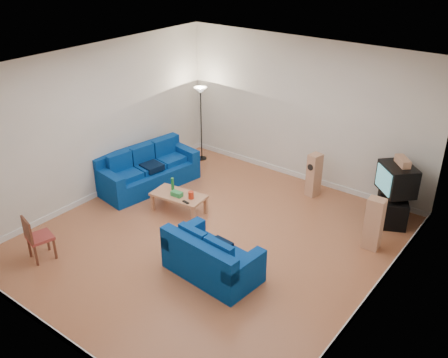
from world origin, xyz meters
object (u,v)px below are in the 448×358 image
Objects in this scene: sofa_three_seat at (147,172)px; coffee_table at (179,197)px; tv_stand at (392,208)px; sofa_loveseat at (211,260)px; television at (397,179)px.

sofa_three_seat reaches higher than coffee_table.
tv_stand is at bearing 32.91° from coffee_table.
coffee_table is at bearing 150.50° from sofa_loveseat.
sofa_three_seat is 5.26m from television.
sofa_loveseat is 1.42× the size of coffee_table.
sofa_loveseat is 1.85× the size of tv_stand.
sofa_loveseat reaches higher than coffee_table.
coffee_table is 4.25m from television.
sofa_loveseat is 1.83× the size of television.
television is at bearing 119.43° from sofa_three_seat.
sofa_three_seat is at bearing -115.56° from television.
coffee_table is 1.30× the size of tv_stand.
tv_stand is (3.54, 2.29, -0.07)m from coffee_table.
tv_stand is 0.65m from television.
television is at bearing -14.91° from tv_stand.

